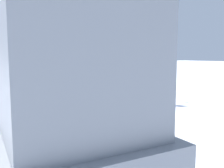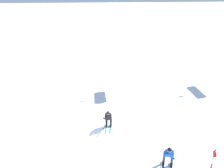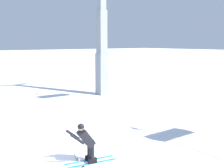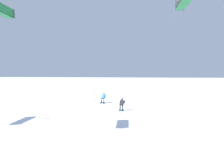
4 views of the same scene
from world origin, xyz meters
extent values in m
plane|color=white|center=(0.00, 0.00, 0.00)|extent=(260.00, 260.00, 0.00)
cube|color=#198CCC|center=(1.06, 1.15, 0.01)|extent=(0.43, 1.68, 0.01)
cube|color=black|center=(1.06, 1.15, 0.09)|extent=(0.16, 0.30, 0.16)
cylinder|color=black|center=(1.06, 1.15, 0.48)|extent=(0.13, 0.13, 0.61)
cube|color=#198CCC|center=(0.78, 1.20, 0.01)|extent=(0.43, 1.68, 0.01)
cube|color=black|center=(0.78, 1.20, 0.09)|extent=(0.16, 0.30, 0.16)
cylinder|color=black|center=(0.78, 1.20, 0.48)|extent=(0.13, 0.13, 0.61)
cube|color=black|center=(0.89, 1.01, 0.84)|extent=(0.52, 0.61, 0.61)
sphere|color=tan|center=(0.85, 0.85, 1.19)|extent=(0.20, 0.20, 0.20)
sphere|color=black|center=(0.85, 0.85, 1.22)|extent=(0.22, 0.22, 0.22)
cylinder|color=black|center=(1.04, 0.61, 0.92)|extent=(0.17, 0.47, 0.41)
cylinder|color=gray|center=(1.08, 0.58, 0.39)|extent=(0.04, 0.49, 1.03)
cylinder|color=black|center=(1.16, 0.74, 0.05)|extent=(0.07, 0.07, 0.01)
cylinder|color=black|center=(0.59, 0.71, 0.92)|extent=(0.17, 0.47, 0.41)
cylinder|color=gray|center=(0.54, 0.69, 0.39)|extent=(0.23, 0.45, 1.03)
cylinder|color=black|center=(0.53, 0.87, 0.05)|extent=(0.07, 0.07, 0.01)
cube|color=#1E6633|center=(-2.89, 8.48, 7.84)|extent=(0.45, 2.12, 0.06)
cube|color=#4C4F54|center=(-2.89, 7.42, 8.12)|extent=(0.57, 0.05, 0.63)
cube|color=#1E6633|center=(7.92, 8.48, 8.04)|extent=(0.06, 1.89, 0.55)
cube|color=#4C4F54|center=(8.12, 7.54, 8.04)|extent=(0.57, 0.05, 0.63)
cylinder|color=red|center=(5.12, -3.96, 0.20)|extent=(0.07, 0.07, 0.40)
cylinder|color=white|center=(5.12, -3.96, 0.60)|extent=(0.07, 0.07, 0.40)
cylinder|color=red|center=(5.12, -3.96, 1.00)|extent=(0.07, 0.07, 0.40)
cylinder|color=white|center=(5.12, -3.96, 1.40)|extent=(0.07, 0.07, 0.40)
cylinder|color=red|center=(5.12, -3.96, 1.79)|extent=(0.07, 0.07, 0.40)
cylinder|color=red|center=(5.13, -3.96, 1.74)|extent=(0.02, 0.28, 0.28)
cube|color=black|center=(3.83, -2.65, 0.01)|extent=(0.69, 1.55, 0.01)
cube|color=black|center=(3.83, -2.65, 0.09)|extent=(0.21, 0.30, 0.16)
cylinder|color=#4C4C51|center=(3.83, -2.65, 0.49)|extent=(0.13, 0.13, 0.63)
cube|color=black|center=(3.46, -2.50, 0.01)|extent=(0.69, 1.55, 0.01)
cube|color=black|center=(3.46, -2.50, 0.09)|extent=(0.21, 0.30, 0.16)
cylinder|color=#4C4C51|center=(3.46, -2.50, 0.49)|extent=(0.13, 0.13, 0.63)
cube|color=blue|center=(3.58, -2.74, 0.86)|extent=(0.60, 0.68, 0.62)
sphere|color=beige|center=(3.51, -2.91, 1.21)|extent=(0.21, 0.21, 0.21)
sphere|color=black|center=(3.51, -2.91, 1.25)|extent=(0.23, 0.23, 0.23)
cylinder|color=blue|center=(3.65, -3.18, 0.94)|extent=(0.25, 0.47, 0.42)
cylinder|color=gray|center=(3.68, -3.23, 0.39)|extent=(0.09, 0.50, 1.06)
cylinder|color=black|center=(3.79, -3.09, 0.05)|extent=(0.07, 0.07, 0.01)
cylinder|color=blue|center=(3.22, -3.01, 0.94)|extent=(0.25, 0.47, 0.42)
cylinder|color=gray|center=(3.17, -3.02, 0.39)|extent=(0.31, 0.42, 1.06)
cylinder|color=black|center=(3.19, -2.85, 0.05)|extent=(0.07, 0.07, 0.01)
camera|label=1|loc=(-9.81, 8.85, 3.43)|focal=39.72mm
camera|label=2|loc=(-0.19, -10.97, 8.46)|focal=35.13mm
camera|label=3|loc=(8.42, -3.65, 3.88)|focal=45.87mm
camera|label=4|loc=(0.08, 17.18, 4.02)|focal=24.14mm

